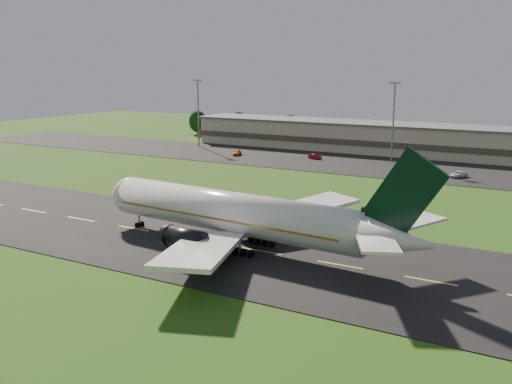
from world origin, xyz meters
The scene contains 10 objects.
ground centered at (0.00, 0.00, 0.00)m, with size 360.00×360.00×0.00m, color #1F4411.
taxiway centered at (0.00, 0.00, 0.05)m, with size 220.00×30.00×0.10m, color black.
apron centered at (0.00, 72.00, 0.05)m, with size 260.00×30.00×0.10m, color black.
airliner centered at (7.37, -0.06, 4.66)m, with size 51.29×42.07×15.57m.
terminal centered at (6.40, 96.18, 3.99)m, with size 145.00×16.00×8.40m.
light_mast_west centered at (-55.00, 80.00, 12.74)m, with size 2.40×1.20×20.35m.
light_mast_centre centered at (5.00, 80.00, 12.74)m, with size 2.40×1.20×20.35m.
service_vehicle_a centered at (-35.43, 70.35, 0.85)m, with size 1.76×4.38×1.49m, color #C0740B.
service_vehicle_b centered at (-14.01, 74.76, 0.74)m, with size 1.35×3.87×1.28m, color maroon.
service_vehicle_c centered at (23.95, 66.83, 0.76)m, with size 2.19×4.75×1.32m, color silver.
Camera 1 is at (45.64, -63.01, 23.89)m, focal length 40.00 mm.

